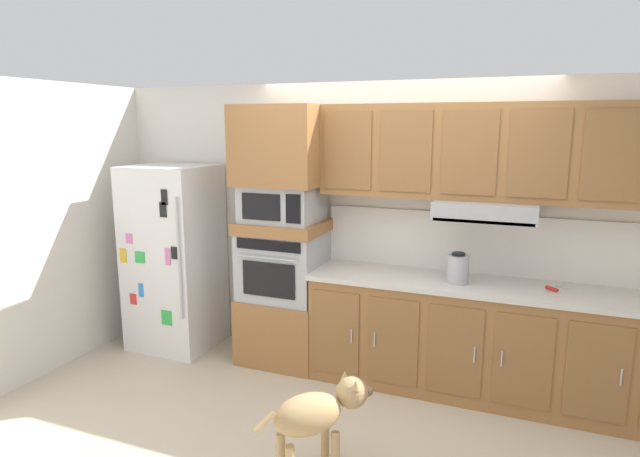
% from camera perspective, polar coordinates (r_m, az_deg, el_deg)
% --- Properties ---
extents(ground_plane, '(9.60, 9.60, 0.00)m').
position_cam_1_polar(ground_plane, '(4.19, 3.98, -19.68)').
color(ground_plane, beige).
extents(back_kitchen_wall, '(6.20, 0.12, 2.50)m').
position_cam_1_polar(back_kitchen_wall, '(4.75, 8.29, 0.18)').
color(back_kitchen_wall, silver).
rests_on(back_kitchen_wall, ground).
extents(side_panel_left, '(0.12, 7.10, 2.50)m').
position_cam_1_polar(side_panel_left, '(5.25, -26.29, 0.18)').
color(side_panel_left, silver).
rests_on(side_panel_left, ground).
extents(refrigerator, '(0.76, 0.73, 1.76)m').
position_cam_1_polar(refrigerator, '(5.33, -15.28, -2.97)').
color(refrigerator, white).
rests_on(refrigerator, ground).
extents(oven_base_cabinet, '(0.74, 0.62, 0.60)m').
position_cam_1_polar(oven_base_cabinet, '(5.00, -3.83, -10.53)').
color(oven_base_cabinet, '#996638').
rests_on(oven_base_cabinet, ground).
extents(built_in_oven, '(0.70, 0.62, 0.60)m').
position_cam_1_polar(built_in_oven, '(4.81, -3.94, -3.88)').
color(built_in_oven, '#A8AAAF').
rests_on(built_in_oven, oven_base_cabinet).
extents(appliance_mid_shelf, '(0.74, 0.62, 0.10)m').
position_cam_1_polar(appliance_mid_shelf, '(4.73, -3.98, 0.22)').
color(appliance_mid_shelf, '#996638').
rests_on(appliance_mid_shelf, built_in_oven).
extents(microwave, '(0.64, 0.54, 0.32)m').
position_cam_1_polar(microwave, '(4.69, -4.03, 2.74)').
color(microwave, '#A8AAAF').
rests_on(microwave, appliance_mid_shelf).
extents(appliance_upper_cabinet, '(0.74, 0.62, 0.68)m').
position_cam_1_polar(appliance_upper_cabinet, '(4.65, -4.10, 8.85)').
color(appliance_upper_cabinet, '#996638').
rests_on(appliance_upper_cabinet, microwave).
extents(lower_cabinet_run, '(2.89, 0.63, 0.88)m').
position_cam_1_polar(lower_cabinet_run, '(4.52, 17.82, -11.57)').
color(lower_cabinet_run, '#996638').
rests_on(lower_cabinet_run, ground).
extents(countertop_slab, '(2.93, 0.64, 0.04)m').
position_cam_1_polar(countertop_slab, '(4.37, 18.18, -5.97)').
color(countertop_slab, beige).
rests_on(countertop_slab, lower_cabinet_run).
extents(backsplash_panel, '(2.93, 0.02, 0.50)m').
position_cam_1_polar(backsplash_panel, '(4.58, 18.62, -1.73)').
color(backsplash_panel, silver).
rests_on(backsplash_panel, countertop_slab).
extents(upper_cabinet_with_hood, '(2.89, 0.48, 0.88)m').
position_cam_1_polar(upper_cabinet_with_hood, '(4.32, 19.00, 7.32)').
color(upper_cabinet_with_hood, '#996638').
rests_on(upper_cabinet_with_hood, backsplash_panel).
extents(screwdriver, '(0.17, 0.17, 0.03)m').
position_cam_1_polar(screwdriver, '(4.37, 23.61, -5.90)').
color(screwdriver, red).
rests_on(screwdriver, countertop_slab).
extents(electric_kettle, '(0.17, 0.17, 0.24)m').
position_cam_1_polar(electric_kettle, '(4.31, 14.51, -4.15)').
color(electric_kettle, '#A8AAAF').
rests_on(electric_kettle, countertop_slab).
extents(dog, '(0.58, 0.65, 0.60)m').
position_cam_1_polar(dog, '(3.45, -0.20, -19.09)').
color(dog, tan).
rests_on(dog, ground).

